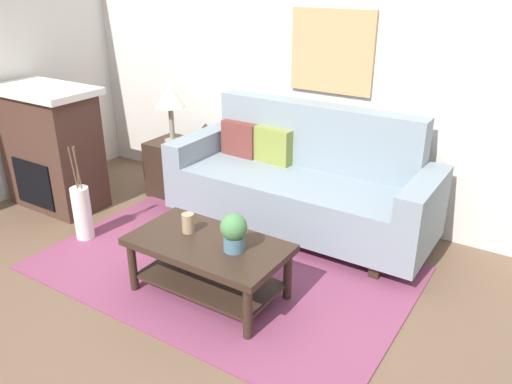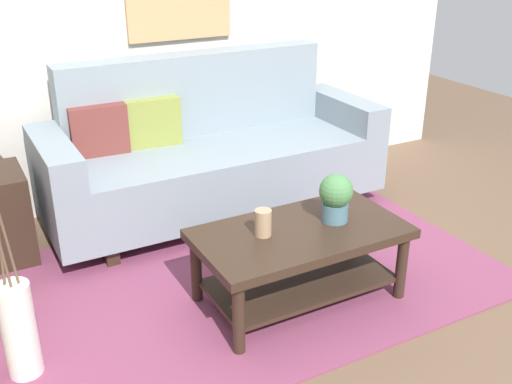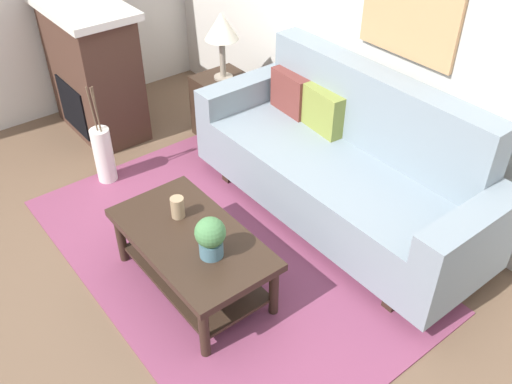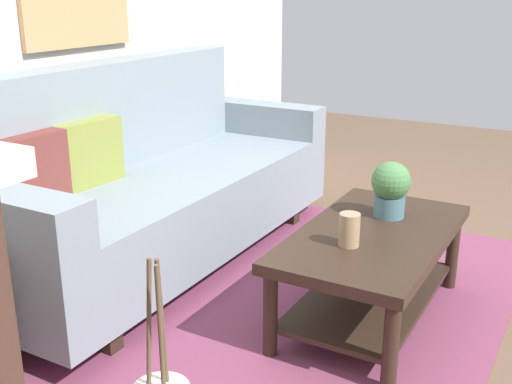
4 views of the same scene
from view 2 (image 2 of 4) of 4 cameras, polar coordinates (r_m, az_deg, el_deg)
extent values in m
plane|color=brown|center=(3.18, 3.73, -12.25)|extent=(9.21, 9.21, 0.00)
cube|color=silver|center=(4.37, -10.02, 16.71)|extent=(5.21, 0.10, 2.70)
cube|color=#843D5B|center=(3.53, -0.59, -7.98)|extent=(2.80, 1.78, 0.01)
cube|color=gray|center=(4.15, -3.81, 1.89)|extent=(1.90, 0.84, 0.40)
cube|color=gray|center=(4.28, -5.82, 9.28)|extent=(1.90, 0.20, 0.56)
cube|color=gray|center=(3.83, -18.22, 0.37)|extent=(0.20, 0.84, 0.60)
cube|color=gray|center=(4.62, 8.09, 5.36)|extent=(0.20, 0.84, 0.60)
cube|color=#332319|center=(4.02, -14.79, -3.79)|extent=(0.08, 0.74, 0.12)
cube|color=#332319|center=(4.64, 5.84, 0.79)|extent=(0.08, 0.74, 0.12)
cube|color=brown|center=(3.98, -14.64, 5.68)|extent=(0.37, 0.14, 0.32)
cube|color=olive|center=(4.07, -9.72, 6.54)|extent=(0.37, 0.15, 0.32)
cube|color=#332319|center=(3.15, 4.22, -3.95)|extent=(1.10, 0.60, 0.05)
cube|color=#332319|center=(3.29, 4.07, -8.34)|extent=(0.98, 0.50, 0.02)
cylinder|color=#332319|center=(2.87, -1.65, -12.02)|extent=(0.06, 0.06, 0.38)
cylinder|color=#332319|center=(3.35, 13.58, -6.99)|extent=(0.06, 0.06, 0.38)
cylinder|color=#332319|center=(3.25, -5.68, -7.41)|extent=(0.06, 0.06, 0.38)
cylinder|color=#332319|center=(3.68, 8.49, -3.57)|extent=(0.06, 0.06, 0.38)
cylinder|color=tan|center=(3.04, 0.68, -2.93)|extent=(0.09, 0.09, 0.14)
cylinder|color=slate|center=(3.23, 7.48, -1.88)|extent=(0.14, 0.14, 0.10)
sphere|color=#498049|center=(3.18, 7.59, 0.10)|extent=(0.18, 0.18, 0.18)
cylinder|color=white|center=(2.92, -21.48, -12.15)|extent=(0.15, 0.15, 0.47)
cylinder|color=brown|center=(2.71, -22.38, -4.87)|extent=(0.04, 0.02, 0.36)
cylinder|color=brown|center=(2.72, -23.05, -4.84)|extent=(0.03, 0.02, 0.36)
cylinder|color=brown|center=(2.69, -22.95, -5.16)|extent=(0.03, 0.03, 0.36)
camera|label=1|loc=(3.47, 66.45, 14.87)|focal=35.98mm
camera|label=3|loc=(3.99, 52.13, 27.72)|focal=39.31mm
camera|label=4|loc=(1.85, -57.92, -0.83)|focal=44.11mm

